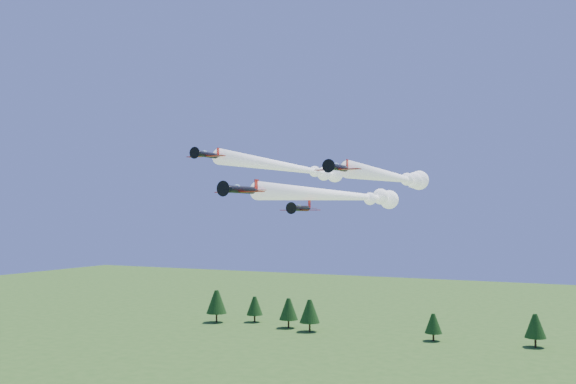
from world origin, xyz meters
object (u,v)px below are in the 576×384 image
at_px(plane_lead, 347,196).
at_px(plane_slot, 301,208).
at_px(plane_left, 296,168).
at_px(plane_right, 396,178).

xyz_separation_m(plane_lead, plane_slot, (-2.22, -13.87, -2.28)).
bearing_deg(plane_left, plane_right, -16.73).
xyz_separation_m(plane_right, plane_slot, (-9.80, -17.87, -5.43)).
relative_size(plane_lead, plane_right, 1.21).
height_order(plane_left, plane_slot, plane_left).
relative_size(plane_left, plane_right, 1.25).
bearing_deg(plane_slot, plane_right, 61.93).
bearing_deg(plane_lead, plane_slot, -92.95).
bearing_deg(plane_slot, plane_lead, 81.59).
bearing_deg(plane_left, plane_lead, -36.06).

